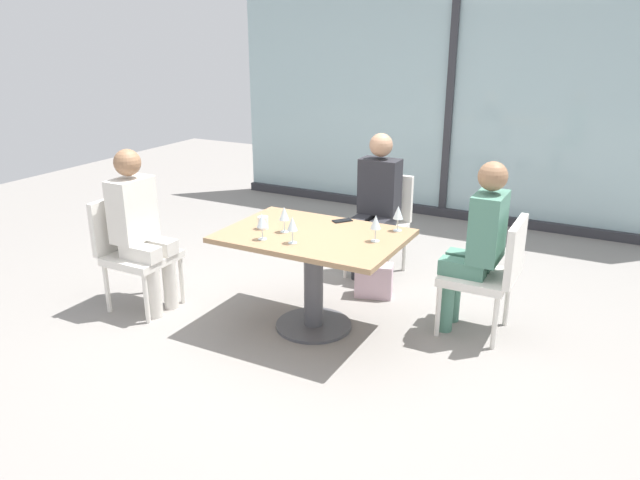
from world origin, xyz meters
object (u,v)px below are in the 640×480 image
at_px(wine_glass_2, 292,224).
at_px(person_near_window, 377,199).
at_px(wine_glass_1, 262,221).
at_px(wine_glass_4, 398,213).
at_px(chair_near_window, 381,218).
at_px(coffee_cup, 263,223).
at_px(person_far_right, 478,240).
at_px(chair_side_end, 132,246).
at_px(person_side_end, 140,223).
at_px(wine_glass_0, 376,223).
at_px(chair_far_right, 491,270).
at_px(wine_glass_3, 284,214).
at_px(handbag_0, 374,280).
at_px(cell_phone_on_table, 342,221).
at_px(dining_table_main, 313,258).

bearing_deg(wine_glass_2, person_near_window, 88.90).
bearing_deg(wine_glass_1, wine_glass_4, 39.14).
xyz_separation_m(chair_near_window, coffee_cup, (-0.37, -1.33, 0.28)).
bearing_deg(wine_glass_2, wine_glass_4, 47.55).
bearing_deg(person_far_right, chair_side_end, -161.52).
bearing_deg(chair_side_end, person_side_end, -0.00).
bearing_deg(chair_side_end, wine_glass_0, 11.47).
bearing_deg(chair_far_right, wine_glass_2, -147.88).
xyz_separation_m(chair_side_end, coffee_cup, (1.06, 0.25, 0.28)).
bearing_deg(coffee_cup, wine_glass_3, 2.45).
distance_m(chair_near_window, handbag_0, 0.67).
distance_m(wine_glass_3, cell_phone_on_table, 0.51).
bearing_deg(person_side_end, chair_near_window, 50.21).
bearing_deg(chair_near_window, dining_table_main, -90.00).
relative_size(dining_table_main, chair_near_window, 1.44).
bearing_deg(wine_glass_0, coffee_cup, -171.24).
bearing_deg(person_near_window, dining_table_main, -90.00).
xyz_separation_m(chair_side_end, wine_glass_2, (1.40, 0.09, 0.37)).
relative_size(chair_far_right, chair_side_end, 1.00).
xyz_separation_m(wine_glass_0, coffee_cup, (-0.82, -0.13, -0.09)).
xyz_separation_m(chair_side_end, wine_glass_4, (1.93, 0.66, 0.37)).
relative_size(wine_glass_0, wine_glass_3, 1.00).
bearing_deg(wine_glass_1, chair_side_end, -177.31).
bearing_deg(chair_near_window, wine_glass_3, -98.43).
distance_m(chair_side_end, wine_glass_0, 1.95).
xyz_separation_m(chair_side_end, wine_glass_1, (1.18, 0.06, 0.37)).
bearing_deg(person_far_right, wine_glass_3, -155.51).
distance_m(wine_glass_2, wine_glass_3, 0.24).
height_order(chair_far_right, coffee_cup, chair_far_right).
height_order(dining_table_main, chair_near_window, chair_near_window).
bearing_deg(dining_table_main, chair_far_right, 23.31).
distance_m(chair_far_right, person_side_end, 2.61).
relative_size(wine_glass_0, handbag_0, 0.62).
height_order(chair_near_window, wine_glass_0, wine_glass_0).
xyz_separation_m(chair_side_end, wine_glass_0, (1.88, 0.38, 0.37)).
bearing_deg(wine_glass_2, wine_glass_3, 134.02).
bearing_deg(wine_glass_1, wine_glass_2, 8.16).
relative_size(chair_side_end, person_far_right, 0.69).
bearing_deg(person_side_end, coffee_cup, 15.03).
bearing_deg(coffee_cup, dining_table_main, 11.46).
bearing_deg(wine_glass_0, chair_near_window, 110.48).
height_order(person_near_window, wine_glass_4, person_near_window).
distance_m(dining_table_main, chair_near_window, 1.25).
distance_m(person_near_window, wine_glass_3, 1.24).
bearing_deg(person_far_right, handbag_0, 165.90).
xyz_separation_m(person_side_end, wine_glass_3, (1.12, 0.26, 0.16)).
height_order(chair_side_end, wine_glass_3, wine_glass_3).
height_order(wine_glass_3, handbag_0, wine_glass_3).
distance_m(wine_glass_1, wine_glass_2, 0.22).
xyz_separation_m(chair_side_end, handbag_0, (1.60, 1.04, -0.36)).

